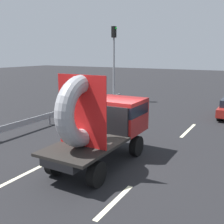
% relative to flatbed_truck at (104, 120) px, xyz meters
% --- Properties ---
extents(ground_plane, '(120.00, 120.00, 0.00)m').
position_rel_flatbed_truck_xyz_m(ground_plane, '(0.21, 0.14, -1.65)').
color(ground_plane, black).
extents(flatbed_truck, '(2.02, 4.80, 3.47)m').
position_rel_flatbed_truck_xyz_m(flatbed_truck, '(0.00, 0.00, 0.00)').
color(flatbed_truck, black).
rests_on(flatbed_truck, ground_plane).
extents(traffic_light, '(0.42, 0.36, 6.29)m').
position_rel_flatbed_truck_xyz_m(traffic_light, '(-6.16, 11.70, 2.42)').
color(traffic_light, gray).
rests_on(traffic_light, ground_plane).
extents(guardrail, '(0.10, 14.28, 0.71)m').
position_rel_flatbed_truck_xyz_m(guardrail, '(-5.63, 4.81, -1.12)').
color(guardrail, gray).
rests_on(guardrail, ground_plane).
extents(lane_dash_left_near, '(0.16, 2.56, 0.01)m').
position_rel_flatbed_truck_xyz_m(lane_dash_left_near, '(-1.80, -2.42, -1.64)').
color(lane_dash_left_near, beige).
rests_on(lane_dash_left_near, ground_plane).
extents(lane_dash_left_far, '(0.16, 2.76, 0.01)m').
position_rel_flatbed_truck_xyz_m(lane_dash_left_far, '(-1.80, 5.36, -1.64)').
color(lane_dash_left_far, beige).
rests_on(lane_dash_left_far, ground_plane).
extents(lane_dash_right_near, '(0.16, 2.08, 0.01)m').
position_rel_flatbed_truck_xyz_m(lane_dash_right_near, '(1.80, -2.40, -1.64)').
color(lane_dash_right_near, beige).
rests_on(lane_dash_right_near, ground_plane).
extents(lane_dash_right_far, '(0.16, 2.89, 0.01)m').
position_rel_flatbed_truck_xyz_m(lane_dash_right_far, '(1.80, 5.87, -1.64)').
color(lane_dash_right_far, beige).
rests_on(lane_dash_right_far, ground_plane).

